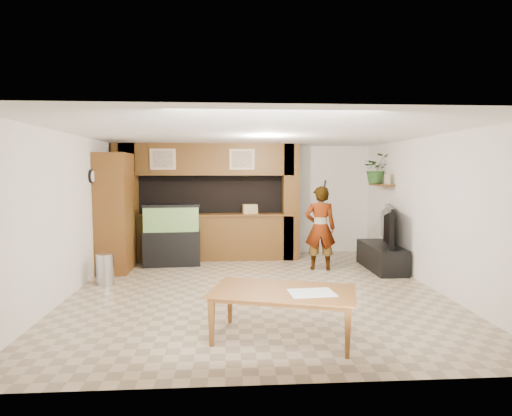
{
  "coord_description": "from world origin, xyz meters",
  "views": [
    {
      "loc": [
        -0.47,
        -7.08,
        2.01
      ],
      "look_at": [
        0.05,
        0.6,
        1.33
      ],
      "focal_mm": 30.0,
      "sensor_mm": 36.0,
      "label": 1
    }
  ],
  "objects": [
    {
      "name": "partition",
      "position": [
        -0.95,
        2.64,
        1.31
      ],
      "size": [
        4.2,
        0.99,
        2.6
      ],
      "color": "brown",
      "rests_on": "floor"
    },
    {
      "name": "television",
      "position": [
        2.65,
        1.3,
        0.9
      ],
      "size": [
        0.56,
        1.35,
        0.78
      ],
      "primitive_type": "imported",
      "rotation": [
        0.0,
        0.0,
        1.28
      ],
      "color": "black",
      "rests_on": "tv_stand"
    },
    {
      "name": "wall_left",
      "position": [
        -3.0,
        0.0,
        1.3
      ],
      "size": [
        0.0,
        6.5,
        6.5
      ],
      "primitive_type": "plane",
      "rotation": [
        1.57,
        0.0,
        1.57
      ],
      "color": "silver",
      "rests_on": "floor"
    },
    {
      "name": "microphone",
      "position": [
        1.45,
        1.2,
        1.74
      ],
      "size": [
        0.04,
        0.1,
        0.16
      ],
      "primitive_type": "cylinder",
      "rotation": [
        0.44,
        0.0,
        0.0
      ],
      "color": "black",
      "rests_on": "person"
    },
    {
      "name": "newspaper_a",
      "position": [
        0.5,
        -2.3,
        0.6
      ],
      "size": [
        0.54,
        0.41,
        0.01
      ],
      "primitive_type": "cube",
      "rotation": [
        0.0,
        0.0,
        0.08
      ],
      "color": "silver",
      "rests_on": "dining_table"
    },
    {
      "name": "tv_stand",
      "position": [
        2.65,
        1.3,
        0.25
      ],
      "size": [
        0.56,
        1.53,
        0.51
      ],
      "primitive_type": "cube",
      "color": "black",
      "rests_on": "floor"
    },
    {
      "name": "floor",
      "position": [
        0.0,
        0.0,
        0.0
      ],
      "size": [
        6.5,
        6.5,
        0.0
      ],
      "primitive_type": "plane",
      "color": "tan",
      "rests_on": "ground"
    },
    {
      "name": "trash_can",
      "position": [
        -2.63,
        0.48,
        0.27
      ],
      "size": [
        0.3,
        0.3,
        0.55
      ],
      "primitive_type": "cylinder",
      "color": "#B2B2B7",
      "rests_on": "floor"
    },
    {
      "name": "dining_table",
      "position": [
        0.17,
        -2.19,
        0.3
      ],
      "size": [
        1.88,
        1.37,
        0.59
      ],
      "primitive_type": "imported",
      "rotation": [
        0.0,
        0.0,
        -0.28
      ],
      "color": "brown",
      "rests_on": "floor"
    },
    {
      "name": "pantry_cabinet",
      "position": [
        -2.7,
        1.53,
        1.17
      ],
      "size": [
        0.59,
        0.96,
        2.35
      ],
      "primitive_type": "cube",
      "color": "brown",
      "rests_on": "floor"
    },
    {
      "name": "person",
      "position": [
        1.4,
        1.36,
        0.85
      ],
      "size": [
        0.67,
        0.49,
        1.7
      ],
      "primitive_type": "imported",
      "rotation": [
        0.0,
        0.0,
        3.0
      ],
      "color": "#A47A59",
      "rests_on": "floor"
    },
    {
      "name": "wall_shelf",
      "position": [
        2.85,
        1.95,
        1.7
      ],
      "size": [
        0.25,
        0.9,
        0.04
      ],
      "primitive_type": "cube",
      "color": "brown",
      "rests_on": "wall_right"
    },
    {
      "name": "aquarium",
      "position": [
        -1.65,
        1.95,
        0.64
      ],
      "size": [
        1.18,
        0.44,
        1.31
      ],
      "rotation": [
        0.0,
        0.0,
        0.08
      ],
      "color": "black",
      "rests_on": "floor"
    },
    {
      "name": "potted_plant",
      "position": [
        2.82,
        2.2,
        2.05
      ],
      "size": [
        0.59,
        0.52,
        0.66
      ],
      "primitive_type": "imported",
      "rotation": [
        0.0,
        0.0,
        -0.0
      ],
      "color": "#2E5A24",
      "rests_on": "wall_shelf"
    },
    {
      "name": "ceiling",
      "position": [
        0.0,
        0.0,
        2.6
      ],
      "size": [
        6.5,
        6.5,
        0.0
      ],
      "primitive_type": "plane",
      "color": "white",
      "rests_on": "wall_back"
    },
    {
      "name": "wall_right",
      "position": [
        3.0,
        0.0,
        1.3
      ],
      "size": [
        0.0,
        6.5,
        6.5
      ],
      "primitive_type": "plane",
      "rotation": [
        1.57,
        0.0,
        -1.57
      ],
      "color": "silver",
      "rests_on": "floor"
    },
    {
      "name": "photo_frame",
      "position": [
        2.85,
        1.62,
        1.83
      ],
      "size": [
        0.05,
        0.17,
        0.22
      ],
      "primitive_type": "cube",
      "rotation": [
        0.0,
        0.0,
        0.13
      ],
      "color": "tan",
      "rests_on": "wall_shelf"
    },
    {
      "name": "counter_box",
      "position": [
        0.03,
        2.45,
        1.15
      ],
      "size": [
        0.34,
        0.25,
        0.21
      ],
      "primitive_type": "cube",
      "rotation": [
        0.0,
        0.0,
        0.14
      ],
      "color": "tan",
      "rests_on": "partition"
    },
    {
      "name": "wall_clock",
      "position": [
        -2.97,
        1.0,
        1.9
      ],
      "size": [
        0.05,
        0.25,
        0.25
      ],
      "color": "black",
      "rests_on": "wall_left"
    },
    {
      "name": "wall_back",
      "position": [
        0.0,
        3.25,
        1.3
      ],
      "size": [
        6.0,
        0.0,
        6.0
      ],
      "primitive_type": "plane",
      "rotation": [
        1.57,
        0.0,
        0.0
      ],
      "color": "silver",
      "rests_on": "floor"
    }
  ]
}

